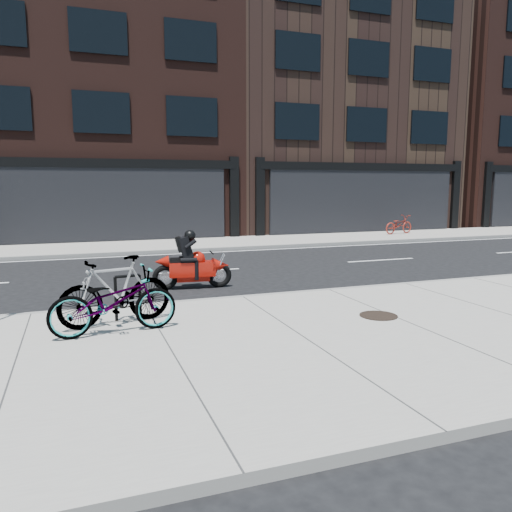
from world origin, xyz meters
name	(u,v)px	position (x,y,z in m)	size (l,w,h in m)	color
ground	(217,285)	(0.00, 0.00, 0.00)	(120.00, 120.00, 0.00)	black
sidewalk_near	(307,343)	(0.00, -5.00, 0.07)	(60.00, 6.00, 0.13)	gray
sidewalk_far	(164,246)	(0.00, 7.75, 0.07)	(60.00, 3.50, 0.13)	gray
building_center	(94,83)	(-2.00, 14.50, 7.25)	(12.00, 10.00, 14.50)	black
building_mideast	(318,116)	(10.00, 14.50, 6.25)	(12.00, 10.00, 12.50)	black
building_east	(485,120)	(22.00, 14.50, 6.50)	(10.00, 10.00, 13.00)	black
bike_rack	(128,293)	(-2.39, -2.97, 0.59)	(0.46, 0.12, 0.78)	black
bicycle_front	(114,301)	(-2.68, -3.74, 0.64)	(0.68, 1.95, 1.02)	gray
bicycle_rear	(116,291)	(-2.61, -3.23, 0.70)	(0.53, 1.88, 1.13)	gray
motorcycle	(196,265)	(-0.58, -0.23, 0.56)	(1.85, 0.57, 1.38)	black
bicycle_far	(399,225)	(10.97, 7.98, 0.56)	(0.58, 1.65, 0.87)	maroon
manhole_cover	(378,316)	(1.75, -4.25, 0.14)	(0.66, 0.66, 0.01)	black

